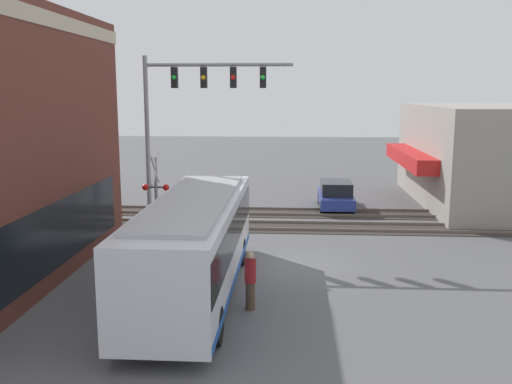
# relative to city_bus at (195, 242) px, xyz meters

# --- Properties ---
(ground_plane) EXTENTS (120.00, 120.00, 0.00)m
(ground_plane) POSITION_rel_city_bus_xyz_m (3.24, -2.80, -1.72)
(ground_plane) COLOR #565659
(shop_building) EXTENTS (13.40, 11.06, 5.57)m
(shop_building) POSITION_rel_city_bus_xyz_m (15.91, -15.19, 1.06)
(shop_building) COLOR gray
(shop_building) RESTS_ON ground
(city_bus) EXTENTS (10.80, 2.59, 3.12)m
(city_bus) POSITION_rel_city_bus_xyz_m (0.00, 0.00, 0.00)
(city_bus) COLOR silver
(city_bus) RESTS_ON ground
(traffic_signal_gantry) EXTENTS (0.42, 6.56, 7.89)m
(traffic_signal_gantry) POSITION_rel_city_bus_xyz_m (7.95, 1.50, 4.16)
(traffic_signal_gantry) COLOR gray
(traffic_signal_gantry) RESTS_ON ground
(crossing_signal) EXTENTS (1.41, 1.18, 3.81)m
(crossing_signal) POSITION_rel_city_bus_xyz_m (6.65, 2.82, 0.57)
(crossing_signal) COLOR gray
(crossing_signal) RESTS_ON ground
(rail_track_near) EXTENTS (2.60, 60.00, 0.15)m
(rail_track_near) POSITION_rel_city_bus_xyz_m (9.24, -2.80, -1.69)
(rail_track_near) COLOR #332D28
(rail_track_near) RESTS_ON ground
(rail_track_far) EXTENTS (2.60, 60.00, 0.15)m
(rail_track_far) POSITION_rel_city_bus_xyz_m (12.44, -2.80, -1.69)
(rail_track_far) COLOR #332D28
(rail_track_far) RESTS_ON ground
(parked_car_blue) EXTENTS (4.30, 1.82, 1.54)m
(parked_car_blue) POSITION_rel_city_bus_xyz_m (13.77, -5.40, -1.02)
(parked_car_blue) COLOR navy
(parked_car_blue) RESTS_ON ground
(pedestrian_near_bus) EXTENTS (0.34, 0.34, 1.76)m
(pedestrian_near_bus) POSITION_rel_city_bus_xyz_m (-1.16, -1.83, -0.82)
(pedestrian_near_bus) COLOR #473828
(pedestrian_near_bus) RESTS_ON ground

